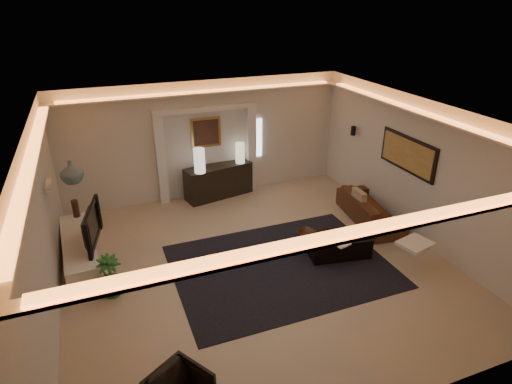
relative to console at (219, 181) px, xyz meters
name	(u,v)px	position (x,y,z in m)	size (l,w,h in m)	color
floor	(258,265)	(-0.21, -3.25, -0.40)	(7.00, 7.00, 0.00)	tan
ceiling	(258,117)	(-0.21, -3.25, 2.50)	(7.00, 7.00, 0.00)	white
wall_back	(206,140)	(-0.21, 0.25, 1.05)	(7.00, 7.00, 0.00)	beige
wall_front	(375,326)	(-0.21, -6.75, 1.05)	(7.00, 7.00, 0.00)	beige
wall_left	(42,233)	(-3.71, -3.25, 1.05)	(7.00, 7.00, 0.00)	beige
wall_right	(417,170)	(3.29, -3.25, 1.05)	(7.00, 7.00, 0.00)	beige
cove_soffit	(258,133)	(-0.21, -3.25, 2.22)	(7.00, 7.00, 0.04)	silver
daylight_slit	(257,138)	(1.14, 0.23, 0.95)	(0.25, 0.03, 1.00)	white
area_rug	(281,266)	(0.19, -3.45, -0.39)	(4.00, 3.00, 0.01)	black
pilaster_left	(161,160)	(-1.36, 0.15, 0.70)	(0.22, 0.20, 2.20)	silver
pilaster_right	(251,149)	(0.94, 0.15, 0.70)	(0.22, 0.20, 2.20)	silver
alcove_header	(205,109)	(-0.21, 0.15, 1.85)	(2.52, 0.20, 0.12)	silver
painting_frame	(206,132)	(-0.21, 0.22, 1.25)	(0.74, 0.04, 0.74)	tan
painting_canvas	(206,133)	(-0.21, 0.19, 1.25)	(0.62, 0.02, 0.62)	#4C2D1E
art_panel_frame	(408,154)	(3.26, -2.95, 1.30)	(0.04, 1.64, 0.74)	black
art_panel_gold	(407,154)	(3.23, -2.95, 1.30)	(0.02, 1.50, 0.62)	tan
wall_sconce	(353,131)	(3.17, -1.05, 1.28)	(0.12, 0.12, 0.22)	black
wall_niche	(48,185)	(-3.65, -1.85, 1.25)	(0.10, 0.55, 0.04)	silver
console	(219,181)	(0.00, 0.00, 0.00)	(1.71, 0.53, 0.85)	black
lamp_left	(200,162)	(-0.52, -0.27, 0.69)	(0.27, 0.27, 0.60)	white
lamp_right	(240,153)	(0.59, 0.00, 0.69)	(0.23, 0.23, 0.52)	white
media_ledge	(80,249)	(-3.36, -1.81, -0.17)	(0.58, 2.31, 0.43)	white
tv	(86,226)	(-3.15, -2.02, 0.41)	(0.17, 1.26, 0.73)	black
figurine	(75,208)	(-3.36, -0.79, 0.24)	(0.14, 0.14, 0.37)	#38241A
ginger_jar	(71,172)	(-3.23, -1.95, 1.48)	(0.39, 0.39, 0.41)	slate
plant	(110,276)	(-2.88, -3.16, -0.03)	(0.42, 0.42, 0.75)	#296625
sofa	(370,209)	(2.82, -2.51, -0.10)	(0.79, 2.02, 0.59)	black
throw_blanket	(415,244)	(2.45, -4.42, 0.15)	(0.58, 0.48, 0.06)	beige
throw_pillow	(359,199)	(2.53, -2.45, 0.15)	(0.13, 0.43, 0.43)	tan
coffee_table	(338,245)	(1.41, -3.47, -0.20)	(1.18, 0.64, 0.44)	black
bowl	(306,233)	(0.83, -3.21, 0.05)	(0.34, 0.34, 0.08)	#371F15
magazine	(342,245)	(1.30, -3.79, 0.02)	(0.28, 0.20, 0.03)	white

